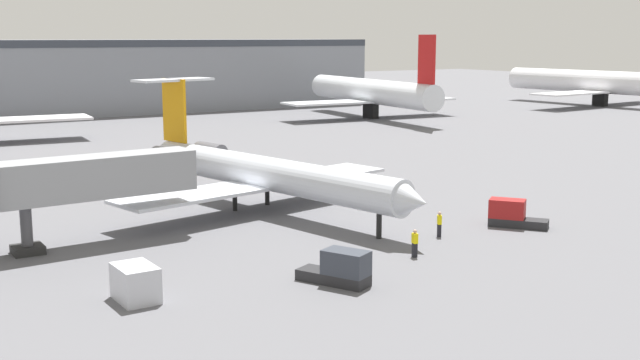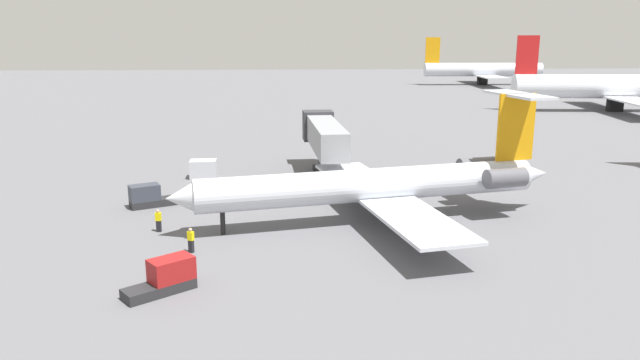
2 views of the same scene
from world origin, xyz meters
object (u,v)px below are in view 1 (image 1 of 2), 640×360
Objects in this scene: ground_crew_marshaller at (415,243)px; parked_airliner_east_end at (602,83)px; ground_crew_loader at (439,224)px; baggage_tug_trailing at (512,215)px; jet_bridge at (60,181)px; parked_airliner_east_mid at (372,92)px; baggage_tug_lead at (340,269)px; cargo_container_uld at (135,283)px; regional_jet at (259,171)px.

parked_airliner_east_end is at bearing 33.65° from ground_crew_marshaller.
ground_crew_loader is 6.19m from baggage_tug_trailing.
jet_bridge is 84.11m from parked_airliner_east_mid.
baggage_tug_lead is 10.62m from cargo_container_uld.
regional_jet is 109.43m from parked_airliner_east_end.
jet_bridge is at bearing 154.90° from ground_crew_loader.
parked_airliner_east_mid is at bearing 175.30° from parked_airliner_east_end.
ground_crew_marshaller is at bearing 17.44° from baggage_tug_lead.
baggage_tug_lead is 0.10× the size of parked_airliner_east_end.
ground_crew_loader is 0.40× the size of baggage_tug_lead.
parked_airliner_east_mid is (45.99, 68.60, 3.40)m from ground_crew_marshaller.
baggage_tug_trailing is (6.18, -0.45, -0.02)m from ground_crew_loader.
parked_airliner_east_end is at bearing 24.18° from jet_bridge.
ground_crew_loader is 12.30m from baggage_tug_lead.
baggage_tug_trailing is at bearing -20.86° from jet_bridge.
regional_jet is 17.94× the size of ground_crew_marshaller.
parked_airliner_east_mid is (41.53, 65.60, 3.40)m from ground_crew_loader.
cargo_container_uld is (-16.85, 1.08, 0.05)m from ground_crew_marshaller.
jet_bridge is at bearing 159.14° from baggage_tug_trailing.
baggage_tug_trailing is (27.94, -10.65, -3.39)m from jet_bridge.
baggage_tug_lead is at bearing -126.71° from parked_airliner_east_mid.
baggage_tug_trailing is at bearing -48.99° from regional_jet.
baggage_tug_lead is (10.57, -15.31, -3.39)m from jet_bridge.
regional_jet is 16.05m from jet_bridge.
ground_crew_loader is 110.95m from parked_airliner_east_end.
cargo_container_uld is 0.07× the size of parked_airliner_east_mid.
parked_airliner_east_end reaches higher than regional_jet.
ground_crew_marshaller is at bearing -37.33° from jet_bridge.
baggage_tug_lead is 1.60× the size of cargo_container_uld.
ground_crew_loader is 21.40m from cargo_container_uld.
ground_crew_loader is at bearing 175.81° from baggage_tug_trailing.
cargo_container_uld is 92.30m from parked_airliner_east_mid.
regional_jet reaches higher than baggage_tug_lead.
regional_jet is at bearing 131.01° from baggage_tug_trailing.
baggage_tug_lead is (-5.03, -18.85, -2.17)m from regional_jet.
ground_crew_marshaller is at bearing -123.84° from parked_airliner_east_mid.
cargo_container_uld is (0.45, -12.11, -3.32)m from jet_bridge.
parked_airliner_east_mid is at bearing 56.16° from ground_crew_marshaller.
cargo_container_uld reaches higher than ground_crew_loader.
cargo_container_uld is 0.06× the size of parked_airliner_east_end.
regional_jet is 11.49× the size of cargo_container_uld.
regional_jet is 0.73× the size of parked_airliner_east_end.
jet_bridge is at bearing 124.63° from baggage_tug_lead.
parked_airliner_east_end is (98.48, 47.69, 1.43)m from regional_jet.
ground_crew_marshaller is 0.42× the size of baggage_tug_trailing.
parked_airliner_east_mid is (62.84, 67.51, 3.36)m from cargo_container_uld.
regional_jet is 7.52× the size of baggage_tug_trailing.
parked_airliner_east_mid is 0.85× the size of parked_airliner_east_end.
ground_crew_marshaller is 10.94m from baggage_tug_trailing.
jet_bridge is 125.06m from parked_airliner_east_end.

